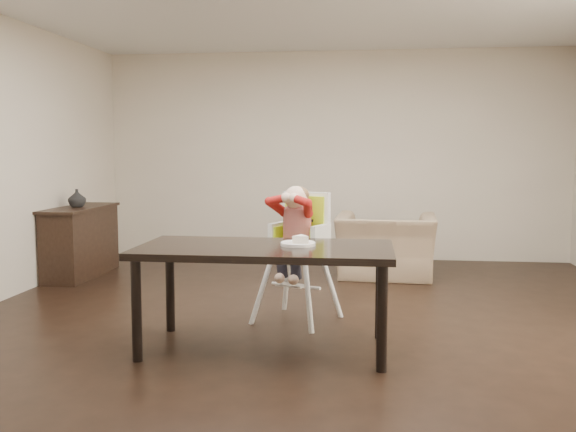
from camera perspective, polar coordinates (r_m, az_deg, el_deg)
name	(u,v)px	position (r m, az deg, el deg)	size (l,w,h in m)	color
ground	(310,332)	(5.14, 1.95, -10.25)	(7.00, 7.00, 0.00)	black
room_walls	(311,93)	(4.95, 2.03, 10.84)	(6.02, 7.02, 2.71)	beige
dining_table	(265,257)	(4.56, -2.05, -3.67)	(1.80, 0.90, 0.75)	black
high_chair	(298,226)	(5.33, 0.94, -0.88)	(0.61, 0.61, 1.13)	white
plate	(299,242)	(4.57, 0.99, -2.33)	(0.33, 0.33, 0.07)	white
armchair	(386,235)	(7.27, 8.70, -1.71)	(1.08, 0.70, 0.95)	#967D5F
sideboard	(81,241)	(7.63, -17.94, -2.15)	(0.44, 1.26, 0.79)	black
vase	(77,199)	(7.52, -18.25, 1.48)	(0.19, 0.20, 0.19)	#99999E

